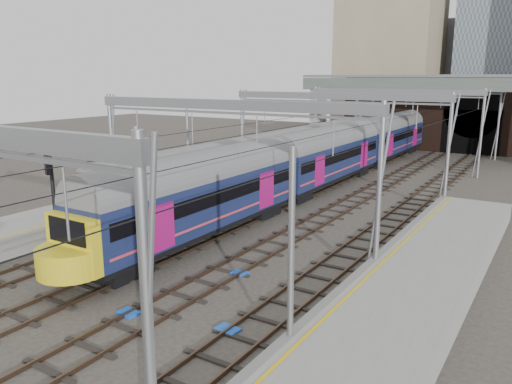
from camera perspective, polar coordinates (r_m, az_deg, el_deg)
The scene contains 13 objects.
ground at distance 21.31m, azimuth -16.47°, elevation -12.36°, with size 160.00×160.00×0.00m, color #38332D.
platform_left at distance 30.29m, azimuth -25.92°, elevation -4.42°, with size 4.32×55.00×1.12m.
tracks at distance 32.45m, azimuth 3.65°, elevation -3.00°, with size 14.40×80.00×0.22m.
overhead_line at distance 37.13m, azimuth 8.64°, elevation 9.17°, with size 16.80×80.00×8.00m.
retaining_wall at distance 65.95m, azimuth 20.49°, elevation 8.14°, with size 28.00×2.75×9.00m.
overbridge at distance 60.35m, azimuth 18.20°, elevation 10.74°, with size 28.00×3.00×9.25m.
city_skyline at distance 84.24m, azimuth 24.88°, elevation 17.36°, with size 37.50×27.50×60.00m.
train_main at distance 49.89m, azimuth 12.19°, elevation 5.36°, with size 2.96×68.43×5.04m.
train_second at distance 51.43m, azimuth 7.99°, elevation 5.51°, with size 2.62×60.59×4.57m.
signal_near_left at distance 25.51m, azimuth -22.23°, elevation -0.50°, with size 0.43×0.49×5.50m.
equip_cover_a at distance 20.42m, azimuth -14.35°, elevation -13.22°, with size 0.85×0.60×0.10m, color blue.
equip_cover_b at distance 23.49m, azimuth -1.84°, elevation -9.24°, with size 0.78×0.55×0.09m, color blue.
equip_cover_c at distance 18.67m, azimuth -3.27°, elevation -15.42°, with size 0.86×0.61×0.10m, color blue.
Camera 1 is at (14.78, -12.49, 8.91)m, focal length 35.00 mm.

